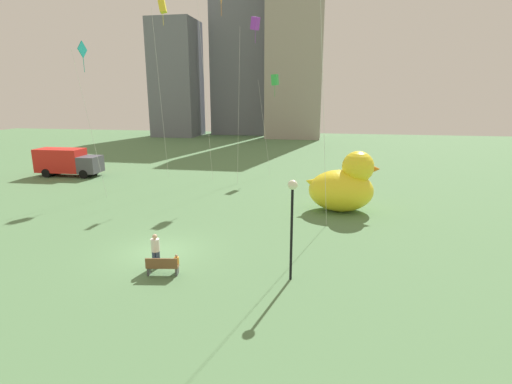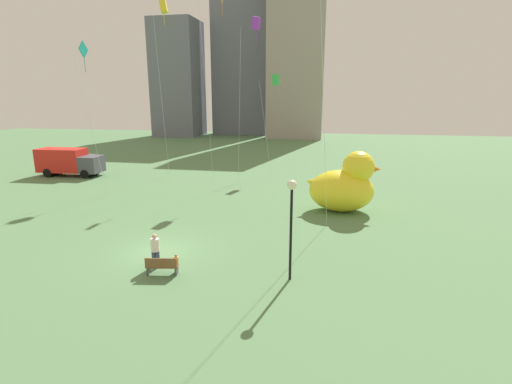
% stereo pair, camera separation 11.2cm
% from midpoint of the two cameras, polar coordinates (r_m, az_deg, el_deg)
% --- Properties ---
extents(ground_plane, '(140.00, 140.00, 0.00)m').
position_cam_midpoint_polar(ground_plane, '(21.99, -14.00, -8.45)').
color(ground_plane, '#568151').
extents(park_bench, '(1.54, 0.68, 0.90)m').
position_cam_midpoint_polar(park_bench, '(19.07, -13.73, -10.48)').
color(park_bench, brown).
rests_on(park_bench, ground).
extents(person_adult, '(0.42, 0.42, 1.71)m').
position_cam_midpoint_polar(person_adult, '(19.82, -14.65, -8.08)').
color(person_adult, '#38476B').
rests_on(person_adult, ground).
extents(person_child, '(0.23, 0.23, 0.92)m').
position_cam_midpoint_polar(person_child, '(19.17, -11.70, -10.10)').
color(person_child, silver).
rests_on(person_child, ground).
extents(giant_inflatable_duck, '(5.34, 3.43, 4.42)m').
position_cam_midpoint_polar(giant_inflatable_duck, '(28.83, 12.60, 0.91)').
color(giant_inflatable_duck, yellow).
rests_on(giant_inflatable_duck, ground).
extents(lamppost, '(0.44, 0.44, 4.68)m').
position_cam_midpoint_polar(lamppost, '(17.17, 5.12, -2.17)').
color(lamppost, black).
rests_on(lamppost, ground).
extents(box_truck, '(6.68, 2.59, 2.85)m').
position_cam_midpoint_polar(box_truck, '(45.23, -25.94, 3.95)').
color(box_truck, red).
rests_on(box_truck, ground).
extents(city_skyline, '(33.68, 13.89, 35.68)m').
position_cam_midpoint_polar(city_skyline, '(82.85, -2.53, 19.10)').
color(city_skyline, slate).
rests_on(city_skyline, ground).
extents(kite_teal, '(1.32, 1.70, 12.33)m').
position_cam_midpoint_polar(kite_teal, '(34.70, -24.08, 17.65)').
color(kite_teal, silver).
rests_on(kite_teal, ground).
extents(kite_yellow, '(1.58, 1.54, 17.20)m').
position_cam_midpoint_polar(kite_yellow, '(42.64, -13.62, 24.69)').
color(kite_yellow, silver).
rests_on(kite_yellow, ground).
extents(kite_green, '(2.24, 2.22, 10.39)m').
position_cam_midpoint_polar(kite_green, '(42.35, 2.69, 16.01)').
color(kite_green, silver).
rests_on(kite_green, ground).
extents(kite_orange, '(2.71, 3.18, 18.01)m').
position_cam_midpoint_polar(kite_orange, '(41.27, -5.53, 25.14)').
color(kite_orange, silver).
rests_on(kite_orange, ground).
extents(kite_purple, '(2.23, 3.20, 15.21)m').
position_cam_midpoint_polar(kite_purple, '(38.53, -0.24, 23.29)').
color(kite_purple, silver).
rests_on(kite_purple, ground).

